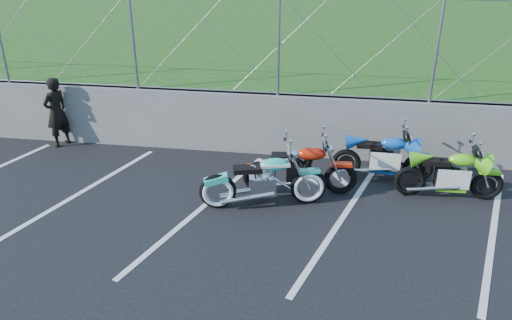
% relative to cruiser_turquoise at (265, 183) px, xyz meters
% --- Properties ---
extents(ground, '(90.00, 90.00, 0.00)m').
position_rel_cruiser_turquoise_xyz_m(ground, '(-1.06, -1.24, -0.44)').
color(ground, black).
rests_on(ground, ground).
extents(retaining_wall, '(30.00, 0.22, 1.30)m').
position_rel_cruiser_turquoise_xyz_m(retaining_wall, '(-1.06, 2.26, 0.21)').
color(retaining_wall, '#62625D').
rests_on(retaining_wall, ground).
extents(grass_field, '(30.00, 20.00, 1.30)m').
position_rel_cruiser_turquoise_xyz_m(grass_field, '(-1.06, 12.26, 0.21)').
color(grass_field, '#1E4913').
rests_on(grass_field, ground).
extents(chain_link_fence, '(28.00, 0.03, 2.00)m').
position_rel_cruiser_turquoise_xyz_m(chain_link_fence, '(-1.06, 2.26, 1.86)').
color(chain_link_fence, gray).
rests_on(chain_link_fence, retaining_wall).
extents(parking_lines, '(18.29, 4.31, 0.01)m').
position_rel_cruiser_turquoise_xyz_m(parking_lines, '(0.14, -0.24, -0.44)').
color(parking_lines, silver).
rests_on(parking_lines, ground).
extents(cruiser_turquoise, '(2.17, 0.79, 1.10)m').
position_rel_cruiser_turquoise_xyz_m(cruiser_turquoise, '(0.00, 0.00, 0.00)').
color(cruiser_turquoise, black).
rests_on(cruiser_turquoise, ground).
extents(naked_orange, '(2.08, 0.70, 1.03)m').
position_rel_cruiser_turquoise_xyz_m(naked_orange, '(0.58, 0.56, -0.00)').
color(naked_orange, black).
rests_on(naked_orange, ground).
extents(sportbike_green, '(1.89, 0.67, 0.98)m').
position_rel_cruiser_turquoise_xyz_m(sportbike_green, '(3.21, 0.80, -0.02)').
color(sportbike_green, black).
rests_on(sportbike_green, ground).
extents(sportbike_blue, '(1.91, 0.68, 0.99)m').
position_rel_cruiser_turquoise_xyz_m(sportbike_blue, '(2.09, 1.36, -0.02)').
color(sportbike_blue, black).
rests_on(sportbike_blue, ground).
extents(person_standing, '(0.57, 0.67, 1.55)m').
position_rel_cruiser_turquoise_xyz_m(person_standing, '(-4.87, 1.96, 0.33)').
color(person_standing, black).
rests_on(person_standing, ground).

